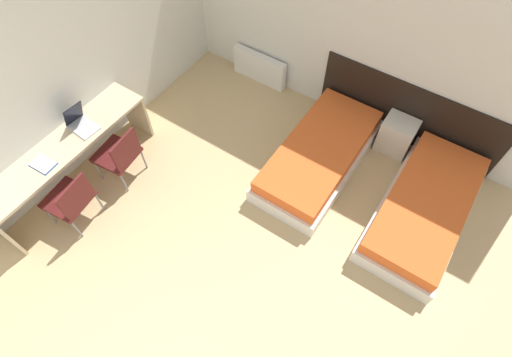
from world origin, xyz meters
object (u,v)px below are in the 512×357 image
bed_near_door (424,208)px  chair_near_laptop (119,154)px  chair_near_notebook (71,199)px  laptop (80,123)px  bed_near_window (319,156)px  nightstand (396,135)px

bed_near_door → chair_near_laptop: chair_near_laptop is taller
bed_near_door → chair_near_notebook: chair_near_notebook is taller
bed_near_door → laptop: size_ratio=5.52×
bed_near_window → laptop: (-2.45, -1.61, 0.62)m
bed_near_window → chair_near_laptop: (-2.01, -1.55, 0.26)m
nightstand → chair_near_laptop: chair_near_laptop is taller
bed_near_window → bed_near_door: same height
bed_near_window → bed_near_door: bearing=0.0°
chair_near_laptop → laptop: laptop is taller
nightstand → laptop: 4.04m
chair_near_laptop → chair_near_notebook: 0.79m
nightstand → chair_near_laptop: bearing=-138.9°
chair_near_laptop → laptop: 0.57m
laptop → chair_near_notebook: bearing=-54.3°
chair_near_laptop → bed_near_door: bearing=18.1°
chair_near_notebook → laptop: laptop is taller
chair_near_notebook → nightstand: bearing=42.5°
bed_near_window → chair_near_notebook: (-2.01, -2.33, 0.26)m
bed_near_door → chair_near_laptop: (-3.45, -1.55, 0.26)m
laptop → bed_near_door: bearing=26.8°
chair_near_notebook → bed_near_door: bearing=27.3°
chair_near_notebook → laptop: bearing=114.6°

